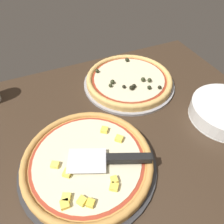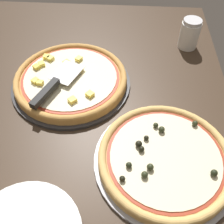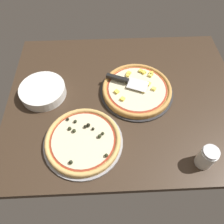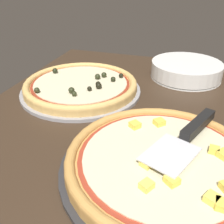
# 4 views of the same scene
# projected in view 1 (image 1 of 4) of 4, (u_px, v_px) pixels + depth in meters

# --- Properties ---
(ground_plane) EXTENTS (1.27, 1.01, 0.04)m
(ground_plane) POSITION_uv_depth(u_px,v_px,m) (106.00, 155.00, 0.69)
(ground_plane) COLOR #38281C
(pizza_pan_front) EXTENTS (0.40, 0.40, 0.01)m
(pizza_pan_front) POSITION_uv_depth(u_px,v_px,m) (88.00, 165.00, 0.64)
(pizza_pan_front) COLOR #2D2D30
(pizza_pan_front) RESTS_ON ground_plane
(pizza_front) EXTENTS (0.38, 0.38, 0.04)m
(pizza_front) POSITION_uv_depth(u_px,v_px,m) (87.00, 161.00, 0.63)
(pizza_front) COLOR #C68E47
(pizza_front) RESTS_ON pizza_pan_front
(pizza_pan_back) EXTENTS (0.37, 0.37, 0.01)m
(pizza_pan_back) POSITION_uv_depth(u_px,v_px,m) (129.00, 83.00, 0.91)
(pizza_pan_back) COLOR #939399
(pizza_pan_back) RESTS_ON ground_plane
(pizza_back) EXTENTS (0.35, 0.35, 0.04)m
(pizza_back) POSITION_uv_depth(u_px,v_px,m) (129.00, 79.00, 0.90)
(pizza_back) COLOR #DBAD60
(pizza_back) RESTS_ON pizza_pan_back
(serving_spatula) EXTENTS (0.23, 0.14, 0.02)m
(serving_spatula) POSITION_uv_depth(u_px,v_px,m) (118.00, 159.00, 0.60)
(serving_spatula) COLOR silver
(serving_spatula) RESTS_ON pizza_front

